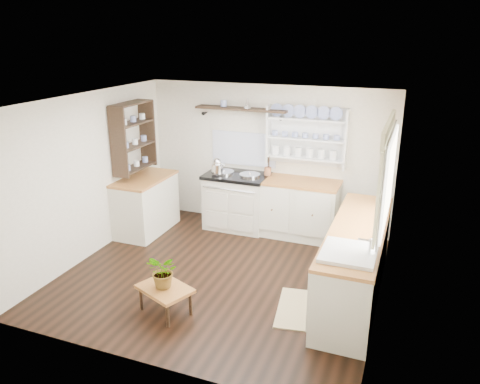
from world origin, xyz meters
name	(u,v)px	position (x,y,z in m)	size (l,w,h in m)	color
floor	(222,274)	(0.00, 0.00, 0.00)	(4.00, 3.80, 0.01)	black
wall_back	(267,157)	(0.00, 1.90, 1.15)	(4.00, 0.02, 2.30)	beige
wall_right	(387,214)	(2.00, 0.00, 1.15)	(0.02, 3.80, 2.30)	beige
wall_left	(90,176)	(-2.00, 0.00, 1.15)	(0.02, 3.80, 2.30)	beige
ceiling	(220,100)	(0.00, 0.00, 2.30)	(4.00, 3.80, 0.01)	white
window	(387,174)	(1.95, 0.15, 1.56)	(0.08, 1.55, 1.22)	white
aga_cooker	(237,200)	(-0.40, 1.57, 0.46)	(1.01, 0.70, 0.93)	beige
back_cabinets	(297,208)	(0.60, 1.60, 0.46)	(1.27, 0.63, 0.90)	#EFEACE
right_cabinets	(355,261)	(1.70, 0.10, 0.46)	(0.62, 2.43, 0.90)	#EFEACE
belfast_sink	(348,263)	(1.70, -0.65, 0.80)	(0.55, 0.60, 0.45)	white
left_cabinets	(146,204)	(-1.70, 0.90, 0.46)	(0.62, 1.13, 0.90)	#EFEACE
plate_rack	(308,136)	(0.65, 1.86, 1.56)	(1.20, 0.22, 0.90)	white
high_shelf	(242,109)	(-0.40, 1.78, 1.91)	(1.50, 0.29, 0.16)	black
left_shelving	(133,136)	(-1.84, 0.90, 1.55)	(0.28, 0.80, 1.05)	black
kettle	(218,166)	(-0.68, 1.45, 1.05)	(0.19, 0.19, 0.24)	silver
utensil_crock	(268,171)	(0.08, 1.68, 0.97)	(0.11, 0.11, 0.13)	brown
center_table	(165,291)	(-0.26, -1.05, 0.28)	(0.71, 0.62, 0.32)	brown
potted_plant	(164,271)	(-0.26, -1.05, 0.52)	(0.36, 0.31, 0.40)	#3F7233
floor_rug	(302,309)	(1.19, -0.45, 0.01)	(0.55, 0.85, 0.02)	#9B835A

